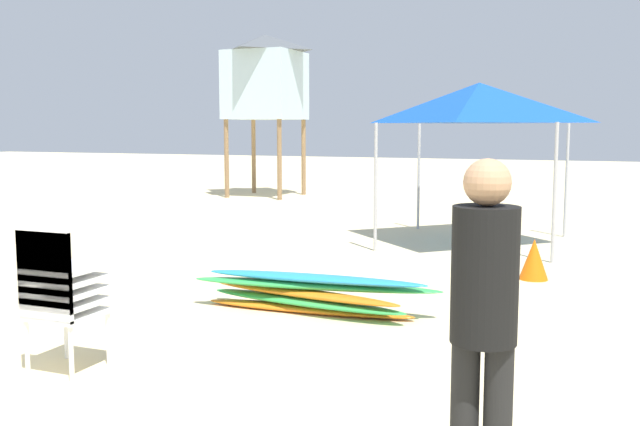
% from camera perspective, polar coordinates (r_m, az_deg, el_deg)
% --- Properties ---
extents(stacked_plastic_chairs, '(0.48, 0.48, 1.20)m').
position_cam_1_polar(stacked_plastic_chairs, '(5.77, -20.14, -5.26)').
color(stacked_plastic_chairs, white).
rests_on(stacked_plastic_chairs, ground).
extents(surfboard_pile, '(2.61, 0.64, 0.40)m').
position_cam_1_polar(surfboard_pile, '(7.29, -0.86, -6.34)').
color(surfboard_pile, orange).
rests_on(surfboard_pile, ground).
extents(lifeguard_near_left, '(0.32, 0.32, 1.72)m').
position_cam_1_polar(lifeguard_near_left, '(3.56, 12.86, -7.53)').
color(lifeguard_near_left, black).
rests_on(lifeguard_near_left, ground).
extents(popup_canopy, '(2.63, 2.63, 2.57)m').
position_cam_1_polar(popup_canopy, '(11.78, 12.48, 8.50)').
color(popup_canopy, '#B2B2B7').
rests_on(popup_canopy, ground).
extents(lifeguard_tower, '(1.98, 1.98, 4.33)m').
position_cam_1_polar(lifeguard_tower, '(19.70, -4.37, 10.69)').
color(lifeguard_tower, olive).
rests_on(lifeguard_tower, ground).
extents(traffic_cone_near, '(0.35, 0.35, 0.51)m').
position_cam_1_polar(traffic_cone_near, '(9.24, 16.60, -3.53)').
color(traffic_cone_near, orange).
rests_on(traffic_cone_near, ground).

